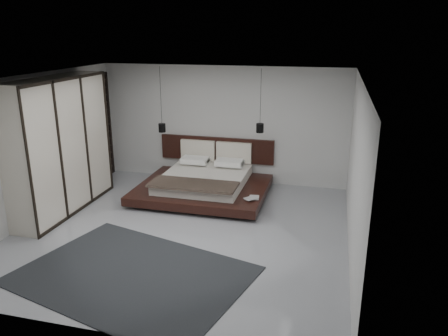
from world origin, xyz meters
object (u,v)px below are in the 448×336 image
(wardrobe, at_px, (60,146))
(rug, at_px, (133,275))
(lattice_screen, at_px, (101,127))
(pendant_right, at_px, (260,128))
(pendant_left, at_px, (162,127))
(bed, at_px, (205,182))

(wardrobe, distance_m, rug, 3.50)
(rug, bearing_deg, lattice_screen, 123.41)
(pendant_right, bearing_deg, rug, -106.92)
(lattice_screen, xyz_separation_m, pendant_left, (1.64, -0.09, 0.10))
(lattice_screen, bearing_deg, bed, -10.98)
(bed, bearing_deg, lattice_screen, 169.02)
(pendant_left, bearing_deg, wardrobe, -124.98)
(bed, bearing_deg, rug, -91.12)
(lattice_screen, distance_m, rug, 5.14)
(bed, distance_m, pendant_right, 1.75)
(lattice_screen, relative_size, bed, 0.92)
(bed, xyz_separation_m, rug, (-0.07, -3.61, -0.28))
(wardrobe, relative_size, rug, 0.82)
(pendant_left, relative_size, pendant_right, 1.08)
(pendant_right, bearing_deg, wardrobe, -151.84)
(pendant_right, height_order, rug, pendant_right)
(bed, relative_size, rug, 0.84)
(bed, bearing_deg, pendant_right, 21.21)
(rug, bearing_deg, pendant_right, 73.08)
(bed, relative_size, wardrobe, 1.02)
(bed, relative_size, pendant_right, 2.03)
(bed, xyz_separation_m, wardrobe, (-2.56, -1.54, 1.07))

